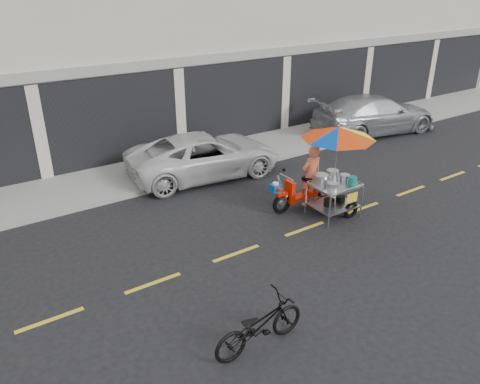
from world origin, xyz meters
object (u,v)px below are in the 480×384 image
silver_pickup (374,114)px  food_vendor_rig (327,157)px  white_pickup (205,155)px  near_bicycle (259,325)px

silver_pickup → food_vendor_rig: (-6.28, -3.93, 0.76)m
white_pickup → silver_pickup: 7.65m
white_pickup → near_bicycle: white_pickup is taller
white_pickup → near_bicycle: 7.52m
white_pickup → food_vendor_rig: (1.37, -3.81, 0.84)m
silver_pickup → food_vendor_rig: 7.45m
silver_pickup → near_bicycle: size_ratio=2.97×
near_bicycle → silver_pickup: bearing=-57.2°
white_pickup → near_bicycle: size_ratio=2.74×
silver_pickup → white_pickup: bearing=99.6°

